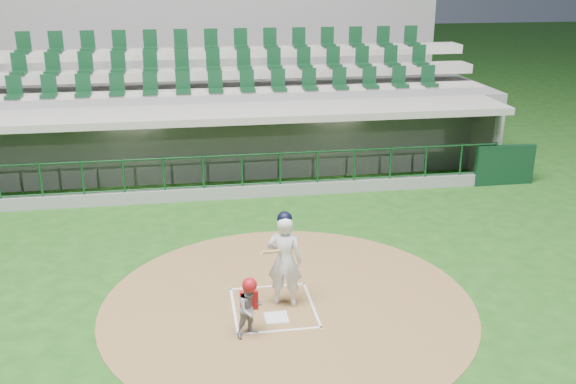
% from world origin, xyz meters
% --- Properties ---
extents(ground, '(120.00, 120.00, 0.00)m').
position_xyz_m(ground, '(0.00, 0.00, 0.00)').
color(ground, '#194513').
rests_on(ground, ground).
extents(dirt_circle, '(7.20, 7.20, 0.01)m').
position_xyz_m(dirt_circle, '(0.30, -0.20, 0.01)').
color(dirt_circle, brown).
rests_on(dirt_circle, ground).
extents(home_plate, '(0.43, 0.43, 0.02)m').
position_xyz_m(home_plate, '(0.00, -0.70, 0.02)').
color(home_plate, silver).
rests_on(home_plate, dirt_circle).
extents(batter_box_chalk, '(1.55, 1.80, 0.01)m').
position_xyz_m(batter_box_chalk, '(0.00, -0.30, 0.02)').
color(batter_box_chalk, white).
rests_on(batter_box_chalk, ground).
extents(dugout_structure, '(16.40, 3.70, 3.00)m').
position_xyz_m(dugout_structure, '(0.16, 7.81, 0.97)').
color(dugout_structure, slate).
rests_on(dugout_structure, ground).
extents(seating_deck, '(17.00, 6.72, 5.15)m').
position_xyz_m(seating_deck, '(0.00, 10.91, 1.42)').
color(seating_deck, slate).
rests_on(seating_deck, ground).
extents(batter, '(0.93, 0.96, 1.91)m').
position_xyz_m(batter, '(0.23, -0.19, 0.96)').
color(batter, silver).
rests_on(batter, dirt_circle).
extents(catcher, '(0.62, 0.57, 1.11)m').
position_xyz_m(catcher, '(-0.53, -1.18, 0.57)').
color(catcher, gray).
rests_on(catcher, dirt_circle).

